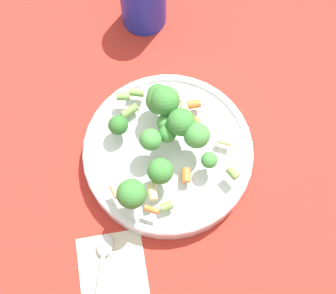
% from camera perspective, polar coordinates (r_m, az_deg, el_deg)
% --- Properties ---
extents(ground_plane, '(3.00, 3.00, 0.00)m').
position_cam_1_polar(ground_plane, '(0.79, 0.00, -1.24)').
color(ground_plane, '#B72D23').
extents(bowl, '(0.28, 0.28, 0.04)m').
position_cam_1_polar(bowl, '(0.77, 0.00, -0.70)').
color(bowl, silver).
rests_on(bowl, ground_plane).
extents(pasta_salad, '(0.22, 0.20, 0.08)m').
position_cam_1_polar(pasta_salad, '(0.72, -0.67, 1.81)').
color(pasta_salad, '#8CB766').
rests_on(pasta_salad, bowl).
extents(napkin, '(0.17, 0.12, 0.01)m').
position_cam_1_polar(napkin, '(0.75, -6.55, -16.36)').
color(napkin, beige).
rests_on(napkin, ground_plane).
extents(spoon, '(0.19, 0.05, 0.01)m').
position_cam_1_polar(spoon, '(0.75, -8.21, -14.98)').
color(spoon, silver).
rests_on(spoon, napkin).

